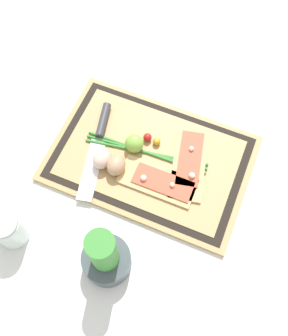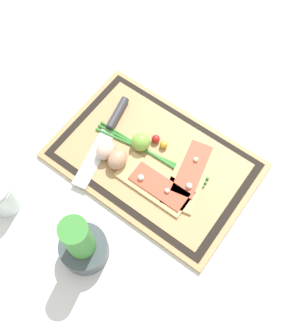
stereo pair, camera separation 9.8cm
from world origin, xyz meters
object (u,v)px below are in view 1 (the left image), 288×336
egg_brown (116,165)px  sauce_jar (9,229)px  egg_pink (102,159)px  lime (134,143)px  cherry_tomato_yellow (158,142)px  pizza_slice_near (189,163)px  cherry_tomato_red (147,137)px  herb_pot (105,257)px  pizza_slice_far (159,181)px  knife (100,134)px

egg_brown → sauce_jar: bearing=57.1°
egg_brown → egg_pink: (0.04, -0.00, 0.00)m
lime → sauce_jar: sauce_jar is taller
egg_pink → lime: (-0.06, -0.07, 0.00)m
egg_pink → cherry_tomato_yellow: 0.15m
egg_pink → pizza_slice_near: bearing=-158.3°
pizza_slice_near → egg_brown: 0.19m
cherry_tomato_red → cherry_tomato_yellow: 0.03m
lime → herb_pot: bearing=101.3°
pizza_slice_far → cherry_tomato_yellow: size_ratio=9.72×
lime → cherry_tomato_red: 0.04m
egg_brown → cherry_tomato_red: size_ratio=2.49×
lime → cherry_tomato_yellow: 0.06m
lime → herb_pot: herb_pot is taller
knife → cherry_tomato_red: size_ratio=12.57×
cherry_tomato_red → sauce_jar: bearing=60.8°
pizza_slice_near → pizza_slice_far: size_ratio=1.10×
egg_pink → lime: size_ratio=1.14×
pizza_slice_near → knife: bearing=3.1°
pizza_slice_near → sauce_jar: sauce_jar is taller
pizza_slice_far → herb_pot: herb_pot is taller
egg_brown → cherry_tomato_yellow: bearing=-122.6°
egg_pink → egg_brown: bearing=175.7°
herb_pot → sauce_jar: bearing=5.5°
knife → lime: lime is taller
pizza_slice_far → egg_pink: 0.15m
egg_brown → pizza_slice_near: bearing=-152.9°
cherry_tomato_red → herb_pot: (-0.04, 0.33, 0.04)m
pizza_slice_far → egg_brown: egg_brown is taller
egg_brown → cherry_tomato_yellow: 0.13m
cherry_tomato_red → lime: bearing=59.0°
sauce_jar → lime: bearing=-119.0°
knife → herb_pot: size_ratio=1.41×
knife → egg_pink: bearing=120.3°
cherry_tomato_red → egg_pink: bearing=53.2°
knife → pizza_slice_far: bearing=161.7°
egg_brown → sauce_jar: size_ratio=0.53×
cherry_tomato_red → pizza_slice_near: bearing=168.7°
knife → egg_pink: egg_pink is taller
pizza_slice_far → lime: bearing=-35.2°
pizza_slice_near → egg_brown: (0.17, 0.08, 0.02)m
knife → egg_brown: bearing=138.3°
cherry_tomato_yellow → sauce_jar: sauce_jar is taller
egg_brown → egg_pink: size_ratio=1.00×
egg_pink → sauce_jar: 0.28m
pizza_slice_near → cherry_tomato_yellow: (0.10, -0.02, 0.00)m
knife → herb_pot: (-0.16, 0.29, 0.04)m
cherry_tomato_yellow → pizza_slice_near: bearing=166.3°
knife → egg_brown: 0.11m
pizza_slice_near → sauce_jar: size_ratio=2.04×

